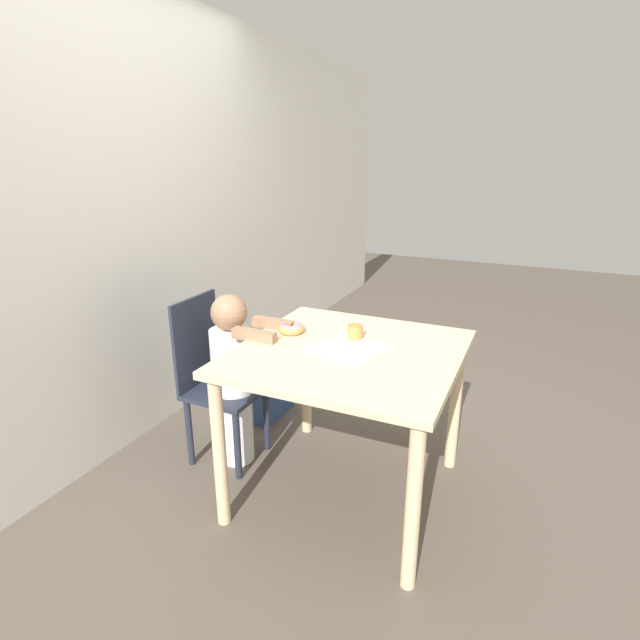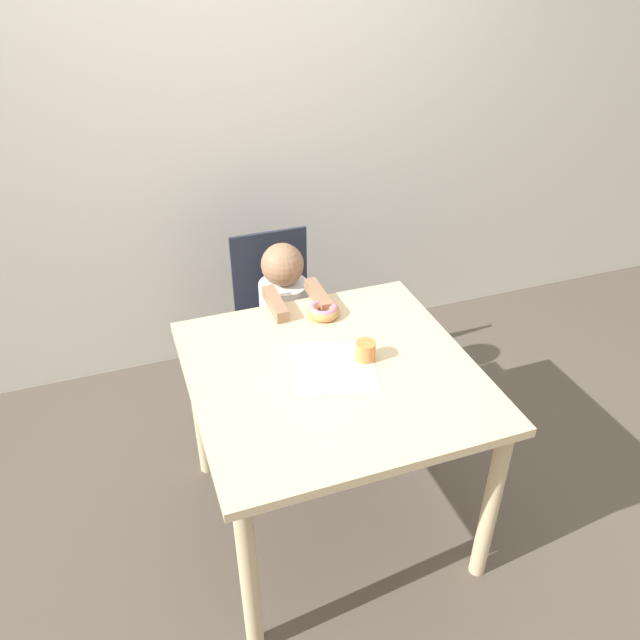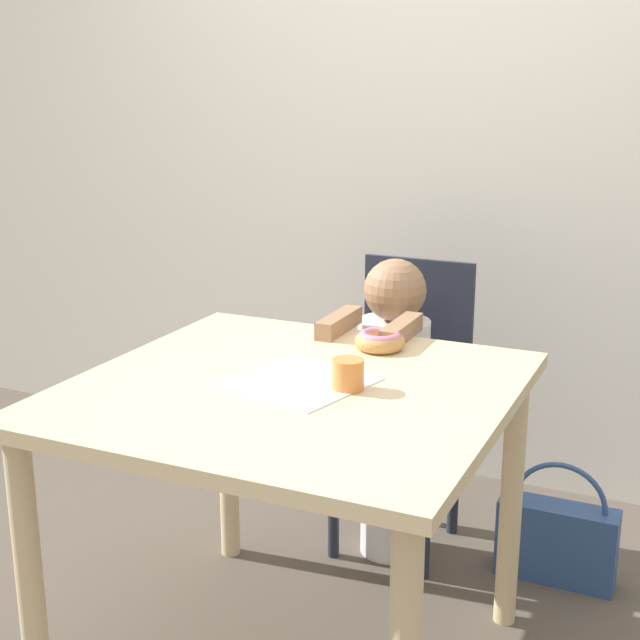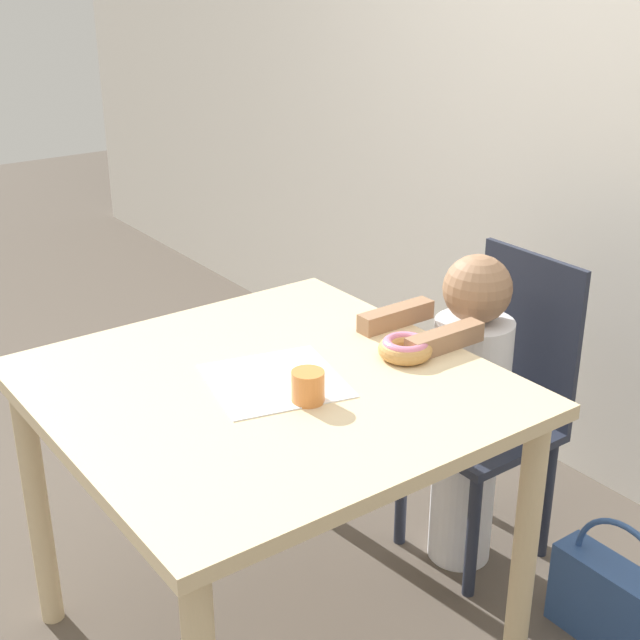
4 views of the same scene
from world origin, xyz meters
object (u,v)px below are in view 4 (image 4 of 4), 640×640
at_px(handbag, 615,604).
at_px(cup, 308,387).
at_px(donut, 405,348).
at_px(child_figure, 467,408).
at_px(chair, 495,411).

relative_size(handbag, cup, 5.14).
distance_m(donut, cup, 0.33).
distance_m(child_figure, handbag, 0.63).
xyz_separation_m(donut, cup, (0.05, -0.32, 0.01)).
distance_m(chair, child_figure, 0.13).
relative_size(chair, cup, 12.32).
distance_m(child_figure, cup, 0.72).
xyz_separation_m(child_figure, donut, (0.07, -0.31, 0.30)).
bearing_deg(cup, handbag, 60.20).
bearing_deg(child_figure, donut, -76.69).
height_order(chair, handbag, chair).
distance_m(child_figure, donut, 0.44).
bearing_deg(chair, child_figure, -90.00).
relative_size(chair, donut, 6.87).
relative_size(chair, handbag, 2.40).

